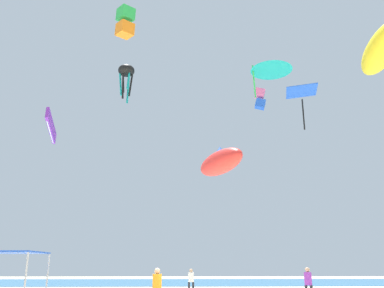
% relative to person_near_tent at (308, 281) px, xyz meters
% --- Properties ---
extents(ocean_strip, '(110.00, 21.62, 0.03)m').
position_rel_person_near_tent_xyz_m(ocean_strip, '(-7.48, 26.09, -1.01)').
color(ocean_strip, '#28608C').
rests_on(ocean_strip, ground).
extents(person_near_tent, '(0.41, 0.41, 1.75)m').
position_rel_person_near_tent_xyz_m(person_near_tent, '(0.00, 0.00, 0.00)').
color(person_near_tent, black).
rests_on(person_near_tent, ground).
extents(person_leftmost, '(0.43, 0.39, 1.62)m').
position_rel_person_near_tent_xyz_m(person_leftmost, '(-6.33, 6.20, -0.07)').
color(person_leftmost, black).
rests_on(person_leftmost, ground).
extents(person_central, '(0.41, 0.45, 1.74)m').
position_rel_person_near_tent_xyz_m(person_central, '(-8.18, -4.28, -0.00)').
color(person_central, slate).
rests_on(person_central, ground).
extents(kite_box_pink, '(1.41, 1.24, 2.46)m').
position_rel_person_near_tent_xyz_m(kite_box_pink, '(1.79, 18.56, 18.76)').
color(kite_box_pink, pink).
extents(kite_inflatable_yellow, '(2.97, 6.86, 2.41)m').
position_rel_person_near_tent_xyz_m(kite_inflatable_yellow, '(6.03, -0.17, 14.48)').
color(kite_inflatable_yellow, yellow).
extents(kite_parafoil_purple, '(0.73, 4.72, 2.86)m').
position_rel_person_near_tent_xyz_m(kite_parafoil_purple, '(-20.82, 17.64, 14.93)').
color(kite_parafoil_purple, purple).
extents(kite_octopus_black, '(2.52, 2.52, 4.27)m').
position_rel_person_near_tent_xyz_m(kite_octopus_black, '(-13.17, 17.59, 21.30)').
color(kite_octopus_black, black).
extents(kite_delta_teal, '(4.57, 4.58, 2.86)m').
position_rel_person_near_tent_xyz_m(kite_delta_teal, '(0.68, 8.17, 17.34)').
color(kite_delta_teal, teal).
extents(kite_diamond_blue, '(3.68, 3.68, 4.24)m').
position_rel_person_near_tent_xyz_m(kite_diamond_blue, '(5.13, 14.13, 17.56)').
color(kite_diamond_blue, blue).
extents(kite_box_green, '(1.65, 1.66, 2.49)m').
position_rel_person_near_tent_xyz_m(kite_box_green, '(-11.64, 4.97, 19.48)').
color(kite_box_green, green).
extents(kite_inflatable_red, '(2.92, 4.71, 1.61)m').
position_rel_person_near_tent_xyz_m(kite_inflatable_red, '(-4.88, -1.02, 6.50)').
color(kite_inflatable_red, red).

